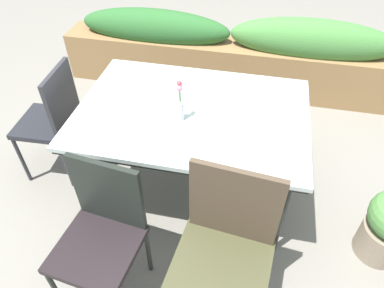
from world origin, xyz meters
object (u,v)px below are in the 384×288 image
(dining_table, at_px, (192,116))
(flower_vase, at_px, (180,105))
(chair_near_left, at_px, (102,230))
(chair_near_right, at_px, (225,248))
(chair_end_left, at_px, (53,117))
(planter_box, at_px, (230,54))

(dining_table, relative_size, flower_vase, 5.36)
(chair_near_left, relative_size, chair_near_right, 0.93)
(chair_end_left, bearing_deg, dining_table, -93.08)
(dining_table, xyz_separation_m, chair_near_left, (-0.32, -0.82, -0.20))
(planter_box, bearing_deg, chair_near_left, -99.95)
(chair_near_right, distance_m, flower_vase, 0.87)
(chair_near_right, height_order, planter_box, chair_near_right)
(chair_near_right, height_order, flower_vase, flower_vase)
(dining_table, bearing_deg, chair_end_left, 179.80)
(dining_table, height_order, flower_vase, flower_vase)
(chair_near_left, height_order, flower_vase, flower_vase)
(planter_box, bearing_deg, chair_near_right, -83.48)
(chair_end_left, relative_size, planter_box, 0.27)
(chair_near_right, xyz_separation_m, flower_vase, (-0.40, 0.71, 0.33))
(dining_table, distance_m, flower_vase, 0.19)
(chair_end_left, bearing_deg, chair_near_right, -123.13)
(chair_end_left, distance_m, planter_box, 1.87)
(dining_table, relative_size, chair_near_right, 1.53)
(chair_end_left, bearing_deg, flower_vase, -98.83)
(planter_box, bearing_deg, flower_vase, -94.81)
(chair_near_left, bearing_deg, planter_box, -92.88)
(dining_table, bearing_deg, chair_near_right, -66.91)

